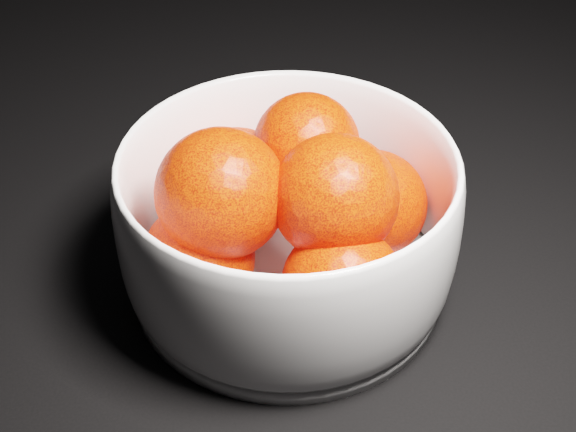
{
  "coord_description": "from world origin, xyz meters",
  "views": [
    {
      "loc": [
        -0.22,
        -0.52,
        0.45
      ],
      "look_at": [
        -0.18,
        -0.06,
        0.07
      ],
      "focal_mm": 50.0,
      "sensor_mm": 36.0,
      "label": 1
    }
  ],
  "objects": [
    {
      "name": "ground",
      "position": [
        0.0,
        0.0,
        0.0
      ],
      "size": [
        3.0,
        3.0,
        0.0
      ],
      "primitive_type": "cube",
      "color": "black",
      "rests_on": "ground"
    },
    {
      "name": "orange_pile",
      "position": [
        -0.18,
        -0.06,
        0.08
      ],
      "size": [
        0.22,
        0.21,
        0.14
      ],
      "color": "#FD2406",
      "rests_on": "bowl"
    },
    {
      "name": "bowl",
      "position": [
        -0.18,
        -0.06,
        0.06
      ],
      "size": [
        0.25,
        0.25,
        0.12
      ],
      "rotation": [
        0.0,
        0.0,
        0.07
      ],
      "color": "white",
      "rests_on": "ground"
    }
  ]
}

